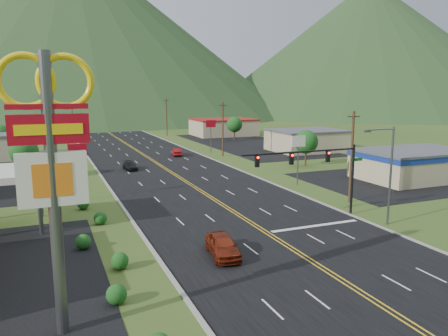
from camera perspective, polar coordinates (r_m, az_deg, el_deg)
name	(u,v)px	position (r m, az deg, el deg)	size (l,w,h in m)	color
ground	(358,291)	(29.09, 17.12, -15.12)	(500.00, 500.00, 0.00)	#364F1C
road	(358,291)	(29.09, 17.12, -15.12)	(20.00, 460.00, 0.04)	black
curb_west	(203,324)	(24.50, -2.78, -19.73)	(0.30, 460.00, 0.14)	gray
pylon_sign	(51,152)	(22.23, -21.69, 1.93)	(4.32, 0.60, 14.00)	#59595E
traffic_signal	(319,164)	(42.03, 12.26, 0.51)	(13.10, 0.43, 7.00)	black
streetlight_east	(388,169)	(41.92, 20.66, -0.15)	(3.28, 0.25, 9.00)	#59595E
streetlight_west	(75,126)	(90.48, -18.92, 5.15)	(3.28, 0.25, 9.00)	#59595E
building_east_near	(415,163)	(66.00, 23.65, 0.63)	(15.40, 10.40, 4.10)	#CDBB8E
building_east_mid	(307,140)	(90.29, 10.80, 3.58)	(14.40, 11.40, 4.30)	#CDBB8E
building_east_far	(223,127)	(119.38, -0.08, 5.37)	(16.40, 12.40, 4.50)	#CDBB8E
pole_sign_west_a	(78,156)	(50.65, -18.56, 1.50)	(2.00, 0.18, 6.40)	#59595E
pole_sign_west_b	(67,137)	(72.47, -19.81, 3.89)	(2.00, 0.18, 6.40)	#59595E
pole_sign_east_a	(298,146)	(57.20, 9.69, 2.82)	(2.00, 0.18, 6.40)	#59595E
pole_sign_east_b	(211,127)	(85.85, -1.74, 5.37)	(2.00, 0.18, 6.40)	#59595E
tree_west_a	(24,152)	(65.63, -24.67, 1.94)	(3.84, 3.84, 5.82)	#382314
tree_west_b	(0,135)	(92.74, -27.20, 3.89)	(3.84, 3.84, 5.82)	#382314
tree_east_a	(306,142)	(72.19, 10.68, 3.36)	(3.84, 3.84, 5.82)	#382314
tree_east_b	(234,124)	(107.46, 1.38, 5.71)	(3.84, 3.84, 5.82)	#382314
utility_pole_a	(352,156)	(49.40, 16.33, 1.50)	(1.60, 0.28, 10.00)	#382314
utility_pole_b	(223,129)	(81.39, -0.16, 5.16)	(1.60, 0.28, 10.00)	#382314
utility_pole_c	(167,117)	(119.28, -7.50, 6.66)	(1.60, 0.28, 10.00)	#382314
utility_pole_d	(137,110)	(158.21, -11.29, 7.39)	(1.60, 0.28, 10.00)	#382314
mountain_n	(74,29)	(242.56, -19.00, 16.79)	(220.00, 220.00, 85.00)	#1B3417
mountain_ne	(367,47)	(257.42, 18.21, 14.74)	(180.00, 180.00, 70.00)	#1B3417
car_red_near	(223,246)	(32.84, -0.18, -10.12)	(1.95, 4.85, 1.65)	maroon
car_dark_mid	(130,166)	(68.98, -12.16, 0.25)	(1.72, 4.24, 1.23)	black
car_red_far	(177,152)	(82.48, -6.19, 2.07)	(1.48, 4.25, 1.40)	maroon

